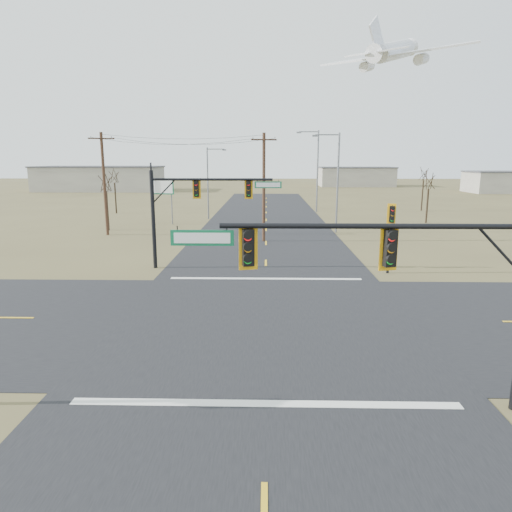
{
  "coord_description": "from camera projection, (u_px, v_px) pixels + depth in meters",
  "views": [
    {
      "loc": [
        0.01,
        -20.27,
        7.39
      ],
      "look_at": [
        -0.47,
        1.0,
        2.86
      ],
      "focal_mm": 32.0,
      "sensor_mm": 36.0,
      "label": 1
    }
  ],
  "objects": [
    {
      "name": "mast_arm_near",
      "position": [
        387.0,
        263.0,
        12.93
      ],
      "size": [
        10.32,
        0.52,
        6.16
      ],
      "rotation": [
        0.0,
        0.0,
        0.24
      ],
      "color": "black",
      "rests_on": "ground"
    },
    {
      "name": "highway_sign",
      "position": [
        162.0,
        192.0,
        52.12
      ],
      "size": [
        2.74,
        0.52,
        5.18
      ],
      "rotation": [
        0.0,
        0.0,
        -0.16
      ],
      "color": "slate",
      "rests_on": "ground"
    },
    {
      "name": "road_ns",
      "position": [
        265.0,
        320.0,
        21.36
      ],
      "size": [
        14.0,
        160.0,
        0.02
      ],
      "primitive_type": "cube",
      "color": "black",
      "rests_on": "ground"
    },
    {
      "name": "warehouse_left",
      "position": [
        100.0,
        179.0,
        109.68
      ],
      "size": [
        28.0,
        14.0,
        5.5
      ],
      "primitive_type": "cube",
      "color": "#A9A696",
      "rests_on": "ground"
    },
    {
      "name": "pedestal_signal_ne",
      "position": [
        391.0,
        223.0,
        29.41
      ],
      "size": [
        0.62,
        0.54,
        4.63
      ],
      "rotation": [
        0.0,
        0.0,
        -0.17
      ],
      "color": "black",
      "rests_on": "ground"
    },
    {
      "name": "stop_bar_far",
      "position": [
        266.0,
        279.0,
        28.69
      ],
      "size": [
        12.0,
        0.4,
        0.01
      ],
      "primitive_type": "cube",
      "color": "silver",
      "rests_on": "road_ns"
    },
    {
      "name": "mast_arm_far",
      "position": [
        198.0,
        198.0,
        30.61
      ],
      "size": [
        8.83,
        0.41,
        6.67
      ],
      "rotation": [
        0.0,
        0.0,
        0.03
      ],
      "color": "black",
      "rests_on": "ground"
    },
    {
      "name": "streetlight_c",
      "position": [
        209.0,
        179.0,
        56.62
      ],
      "size": [
        2.45,
        0.24,
        8.81
      ],
      "rotation": [
        0.0,
        0.0,
        0.03
      ],
      "color": "slate",
      "rests_on": "ground"
    },
    {
      "name": "streetlight_b",
      "position": [
        316.0,
        167.0,
        64.25
      ],
      "size": [
        3.17,
        0.44,
        11.34
      ],
      "rotation": [
        0.0,
        0.0,
        -0.28
      ],
      "color": "slate",
      "rests_on": "ground"
    },
    {
      "name": "bare_tree_c",
      "position": [
        429.0,
        180.0,
        53.04
      ],
      "size": [
        3.31,
        3.31,
        6.41
      ],
      "rotation": [
        0.0,
        0.0,
        -0.26
      ],
      "color": "black",
      "rests_on": "ground"
    },
    {
      "name": "utility_pole_near",
      "position": [
        264.0,
        186.0,
        40.91
      ],
      "size": [
        2.27,
        0.89,
        9.68
      ],
      "rotation": [
        0.0,
        0.0,
        0.33
      ],
      "color": "#422B1C",
      "rests_on": "ground"
    },
    {
      "name": "bare_tree_b",
      "position": [
        114.0,
        176.0,
        62.64
      ],
      "size": [
        2.82,
        2.82,
        6.47
      ],
      "rotation": [
        0.0,
        0.0,
        -0.12
      ],
      "color": "black",
      "rests_on": "ground"
    },
    {
      "name": "stop_bar_near",
      "position": [
        265.0,
        403.0,
        14.02
      ],
      "size": [
        12.0,
        0.4,
        0.01
      ],
      "primitive_type": "cube",
      "color": "silver",
      "rests_on": "road_ns"
    },
    {
      "name": "ground",
      "position": [
        265.0,
        320.0,
        21.36
      ],
      "size": [
        320.0,
        320.0,
        0.0
      ],
      "primitive_type": "plane",
      "color": "brown",
      "rests_on": "ground"
    },
    {
      "name": "bare_tree_d",
      "position": [
        424.0,
        174.0,
        65.89
      ],
      "size": [
        2.91,
        2.91,
        6.63
      ],
      "rotation": [
        0.0,
        0.0,
        0.17
      ],
      "color": "black",
      "rests_on": "ground"
    },
    {
      "name": "jet_airliner",
      "position": [
        394.0,
        51.0,
        83.41
      ],
      "size": [
        27.46,
        27.69,
        12.95
      ],
      "rotation": [
        0.0,
        -0.25,
        0.91
      ],
      "color": "white"
    },
    {
      "name": "warehouse_right",
      "position": [
        510.0,
        183.0,
        102.8
      ],
      "size": [
        18.0,
        10.0,
        4.5
      ],
      "primitive_type": "cube",
      "color": "#A9A696",
      "rests_on": "ground"
    },
    {
      "name": "bare_tree_a",
      "position": [
        106.0,
        182.0,
        47.52
      ],
      "size": [
        2.85,
        2.85,
        6.45
      ],
      "rotation": [
        0.0,
        0.0,
        -0.08
      ],
      "color": "black",
      "rests_on": "ground"
    },
    {
      "name": "streetlight_a",
      "position": [
        336.0,
        178.0,
        45.77
      ],
      "size": [
        2.78,
        0.32,
        9.96
      ],
      "rotation": [
        0.0,
        0.0,
        -0.13
      ],
      "color": "slate",
      "rests_on": "ground"
    },
    {
      "name": "warehouse_mid",
      "position": [
        355.0,
        177.0,
        127.86
      ],
      "size": [
        20.0,
        12.0,
        5.0
      ],
      "primitive_type": "cube",
      "color": "#A9A696",
      "rests_on": "ground"
    },
    {
      "name": "utility_pole_far",
      "position": [
        104.0,
        183.0,
        44.4
      ],
      "size": [
        2.29,
        1.05,
        9.93
      ],
      "rotation": [
        0.0,
        0.0,
        0.4
      ],
      "color": "#422B1C",
      "rests_on": "ground"
    },
    {
      "name": "road_ew",
      "position": [
        265.0,
        320.0,
        21.36
      ],
      "size": [
        160.0,
        14.0,
        0.02
      ],
      "primitive_type": "cube",
      "color": "black",
      "rests_on": "ground"
    }
  ]
}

